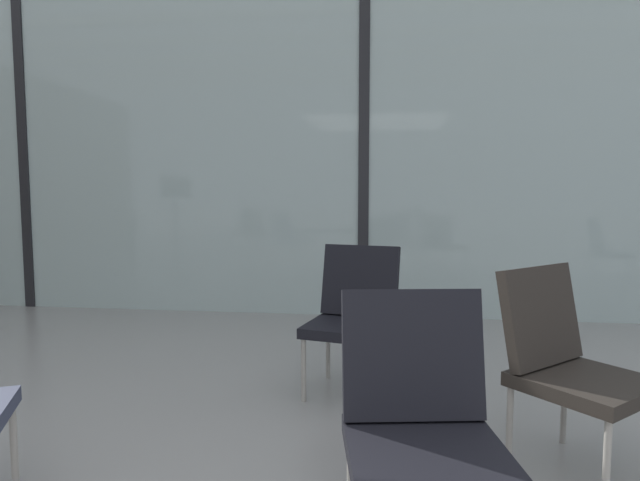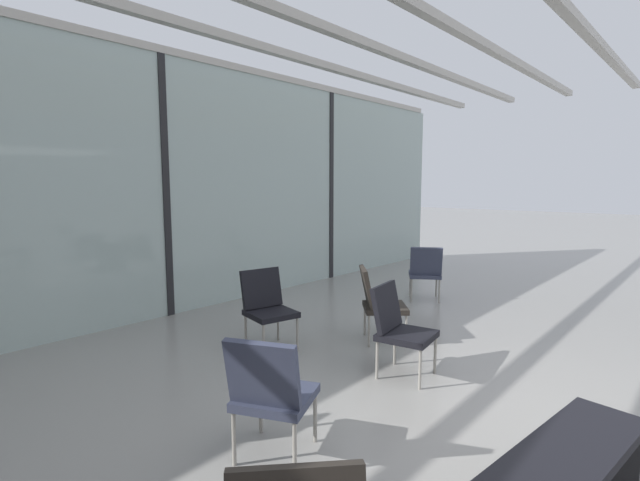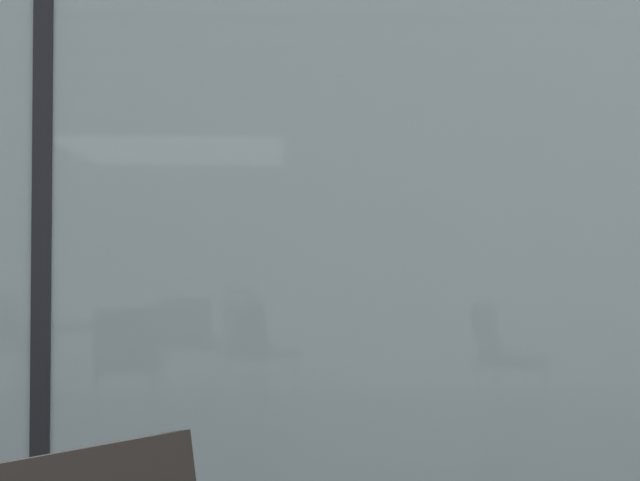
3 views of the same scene
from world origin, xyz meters
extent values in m
plane|color=gray|center=(0.00, 0.00, 0.00)|extent=(60.00, 60.00, 0.00)
cube|color=#A3B7B2|center=(0.00, 5.20, 1.77)|extent=(14.00, 0.08, 3.54)
cube|color=black|center=(0.00, 5.20, 1.77)|extent=(0.10, 0.12, 3.54)
cube|color=black|center=(3.50, 5.20, 1.77)|extent=(0.10, 0.12, 3.54)
cube|color=#B7B2A8|center=(0.00, 3.00, 3.59)|extent=(13.72, 0.12, 0.10)
cube|color=#B7B2A8|center=(0.00, 4.10, 3.59)|extent=(13.72, 0.12, 0.10)
cube|color=#B7B2A8|center=(0.00, 5.20, 3.59)|extent=(13.72, 0.12, 0.10)
sphere|color=black|center=(-0.76, 8.73, 2.54)|extent=(0.28, 0.28, 0.28)
sphere|color=black|center=(0.14, 8.73, 2.54)|extent=(0.28, 0.28, 0.28)
sphere|color=black|center=(1.04, 8.73, 2.54)|extent=(0.28, 0.28, 0.28)
cube|color=black|center=(0.36, 1.59, 0.40)|extent=(0.55, 0.55, 0.06)
cube|color=black|center=(0.33, 1.80, 0.65)|extent=(0.50, 0.22, 0.44)
cylinder|color=gray|center=(0.19, 1.35, 0.18)|extent=(0.03, 0.03, 0.37)
cylinder|color=gray|center=(0.60, 1.41, 0.18)|extent=(0.03, 0.03, 0.37)
cylinder|color=gray|center=(0.12, 1.76, 0.18)|extent=(0.03, 0.03, 0.37)
cylinder|color=gray|center=(0.54, 1.83, 0.18)|extent=(0.03, 0.03, 0.37)
cube|color=#28231E|center=(1.07, 2.30, 0.40)|extent=(0.68, 0.68, 0.06)
cube|color=#28231E|center=(0.93, 2.46, 0.65)|extent=(0.45, 0.43, 0.44)
cylinder|color=gray|center=(1.05, 2.00, 0.18)|extent=(0.03, 0.03, 0.37)
cylinder|color=gray|center=(1.37, 2.29, 0.18)|extent=(0.03, 0.03, 0.37)
cylinder|color=gray|center=(0.77, 2.32, 0.18)|extent=(0.03, 0.03, 0.37)
cylinder|color=gray|center=(1.09, 2.60, 0.18)|extent=(0.03, 0.03, 0.37)
cube|color=black|center=(0.02, 3.11, 0.40)|extent=(0.58, 0.58, 0.06)
cube|color=black|center=(0.07, 3.32, 0.65)|extent=(0.50, 0.25, 0.44)
cylinder|color=gray|center=(-0.23, 2.95, 0.18)|extent=(0.03, 0.03, 0.37)
cylinder|color=gray|center=(0.18, 2.86, 0.18)|extent=(0.03, 0.03, 0.37)
cylinder|color=gray|center=(-0.14, 3.36, 0.18)|extent=(0.03, 0.03, 0.37)
cylinder|color=gray|center=(0.27, 3.27, 0.18)|extent=(0.03, 0.03, 0.37)
cube|color=#33384C|center=(3.15, 2.92, 0.40)|extent=(0.66, 0.66, 0.06)
cube|color=#33384C|center=(2.97, 2.81, 0.65)|extent=(0.38, 0.48, 0.44)
cylinder|color=gray|center=(3.44, 2.86, 0.18)|extent=(0.03, 0.03, 0.37)
cylinder|color=gray|center=(3.21, 3.21, 0.18)|extent=(0.03, 0.03, 0.37)
cylinder|color=gray|center=(3.08, 2.63, 0.18)|extent=(0.03, 0.03, 0.37)
cylinder|color=gray|center=(2.86, 2.98, 0.18)|extent=(0.03, 0.03, 0.37)
cube|color=#33384C|center=(-1.33, 1.59, 0.40)|extent=(0.63, 0.63, 0.06)
cube|color=#33384C|center=(-1.53, 1.50, 0.65)|extent=(0.33, 0.50, 0.44)
cylinder|color=gray|center=(-1.06, 1.48, 0.18)|extent=(0.03, 0.03, 0.37)
cylinder|color=gray|center=(-1.23, 1.87, 0.18)|extent=(0.03, 0.03, 0.37)
cylinder|color=gray|center=(-1.44, 1.31, 0.18)|extent=(0.03, 0.03, 0.37)
cylinder|color=gray|center=(-1.61, 1.69, 0.18)|extent=(0.03, 0.03, 0.37)
cube|color=black|center=(-0.92, -0.07, 0.44)|extent=(1.54, 0.59, 0.06)
cube|color=#262628|center=(-0.26, -0.16, 0.21)|extent=(0.06, 0.36, 0.41)
camera|label=1|loc=(0.24, -0.03, 1.20)|focal=30.37mm
camera|label=2|loc=(-3.36, -0.59, 1.82)|focal=25.95mm
camera|label=3|loc=(1.30, 0.93, 1.23)|focal=44.43mm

